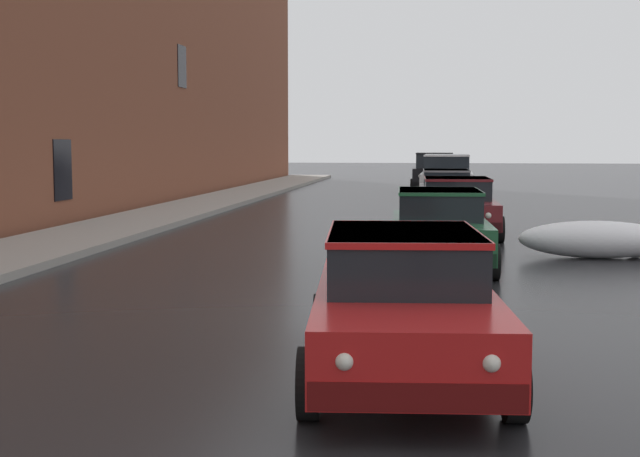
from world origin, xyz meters
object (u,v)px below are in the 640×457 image
object	(u,v)px
sedan_red_approaching_near_lane	(404,301)
suv_black_at_far_intersection	(435,171)
sedan_maroon_parked_kerbside_mid	(457,205)
suv_white_queued_behind_truck	(447,176)
sedan_green_parked_kerbside_close	(439,227)
sedan_grey_parked_far_down_block	(446,191)

from	to	relation	value
sedan_red_approaching_near_lane	suv_black_at_far_intersection	size ratio (longest dim) A/B	0.95
sedan_maroon_parked_kerbside_mid	suv_white_queued_behind_truck	xyz separation A→B (m)	(-0.12, 12.41, 0.23)
sedan_green_parked_kerbside_close	sedan_maroon_parked_kerbside_mid	xyz separation A→B (m)	(0.44, 5.69, 0.00)
sedan_grey_parked_far_down_block	suv_black_at_far_intersection	xyz separation A→B (m)	(-0.40, 12.49, 0.24)
sedan_maroon_parked_kerbside_mid	suv_white_queued_behind_truck	world-z (taller)	suv_white_queued_behind_truck
suv_white_queued_behind_truck	sedan_maroon_parked_kerbside_mid	bearing A→B (deg)	-89.44
sedan_maroon_parked_kerbside_mid	suv_black_at_far_intersection	bearing A→B (deg)	91.84
sedan_red_approaching_near_lane	sedan_green_parked_kerbside_close	distance (m)	7.64
suv_white_queued_behind_truck	suv_black_at_far_intersection	xyz separation A→B (m)	(-0.49, 6.59, 0.00)
sedan_red_approaching_near_lane	suv_white_queued_behind_truck	distance (m)	25.74
sedan_red_approaching_near_lane	sedan_green_parked_kerbside_close	xyz separation A→B (m)	(0.35, 7.63, -0.00)
sedan_red_approaching_near_lane	suv_white_queued_behind_truck	size ratio (longest dim) A/B	0.99
sedan_red_approaching_near_lane	suv_black_at_far_intersection	world-z (taller)	suv_black_at_far_intersection
sedan_red_approaching_near_lane	suv_white_queued_behind_truck	world-z (taller)	suv_white_queued_behind_truck
sedan_green_parked_kerbside_close	sedan_maroon_parked_kerbside_mid	distance (m)	5.70
sedan_red_approaching_near_lane	sedan_maroon_parked_kerbside_mid	size ratio (longest dim) A/B	0.99
sedan_maroon_parked_kerbside_mid	sedan_red_approaching_near_lane	bearing A→B (deg)	-93.36
sedan_red_approaching_near_lane	sedan_grey_parked_far_down_block	bearing A→B (deg)	88.33
sedan_grey_parked_far_down_block	suv_white_queued_behind_truck	size ratio (longest dim) A/B	0.99
sedan_red_approaching_near_lane	suv_black_at_far_intersection	bearing A→B (deg)	89.69
sedan_red_approaching_near_lane	suv_black_at_far_intersection	xyz separation A→B (m)	(0.17, 32.32, 0.24)
sedan_green_parked_kerbside_close	suv_black_at_far_intersection	size ratio (longest dim) A/B	0.92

